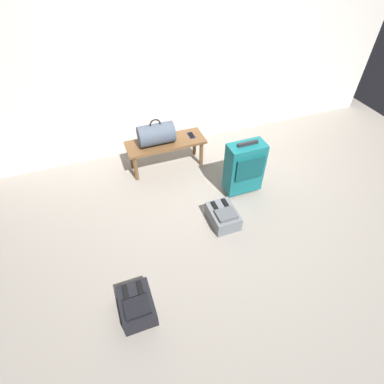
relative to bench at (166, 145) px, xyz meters
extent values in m
plane|color=gray|center=(0.48, -1.06, -0.33)|extent=(6.60, 6.60, 0.00)
cube|color=silver|center=(0.48, 0.54, 1.07)|extent=(6.00, 0.10, 2.80)
cube|color=brown|center=(0.00, 0.00, 0.04)|extent=(1.00, 0.36, 0.04)
cylinder|color=brown|center=(-0.44, -0.13, -0.15)|extent=(0.05, 0.05, 0.36)
cylinder|color=brown|center=(0.44, -0.13, -0.15)|extent=(0.05, 0.05, 0.36)
cylinder|color=brown|center=(-0.44, 0.13, -0.15)|extent=(0.05, 0.05, 0.36)
cylinder|color=brown|center=(0.44, 0.13, -0.15)|extent=(0.05, 0.05, 0.36)
cylinder|color=#475160|center=(-0.11, 0.00, 0.19)|extent=(0.44, 0.26, 0.26)
torus|color=black|center=(-0.11, 0.00, 0.33)|extent=(0.14, 0.02, 0.14)
cube|color=#191E4C|center=(0.35, 0.01, 0.06)|extent=(0.07, 0.14, 0.01)
cube|color=black|center=(0.35, 0.01, 0.07)|extent=(0.06, 0.13, 0.00)
cube|color=#14666B|center=(0.72, -0.78, 0.03)|extent=(0.42, 0.22, 0.62)
cube|color=#0E474A|center=(0.72, -0.90, 0.11)|extent=(0.34, 0.02, 0.28)
cube|color=#262628|center=(0.72, -0.78, 0.36)|extent=(0.24, 0.03, 0.04)
cylinder|color=black|center=(0.57, -0.70, -0.31)|extent=(0.02, 0.05, 0.05)
cylinder|color=black|center=(0.86, -0.70, -0.31)|extent=(0.02, 0.05, 0.05)
cube|color=black|center=(-0.82, -1.84, -0.25)|extent=(0.28, 0.38, 0.17)
cube|color=black|center=(-0.82, -1.90, -0.14)|extent=(0.21, 0.17, 0.04)
cube|color=black|center=(-0.88, -1.77, -0.15)|extent=(0.04, 0.19, 0.02)
cube|color=black|center=(-0.75, -1.77, -0.15)|extent=(0.04, 0.19, 0.02)
cube|color=slate|center=(0.29, -1.16, -0.25)|extent=(0.28, 0.38, 0.17)
cube|color=#515559|center=(0.29, -1.23, -0.14)|extent=(0.21, 0.17, 0.04)
cube|color=black|center=(0.23, -1.10, -0.15)|extent=(0.04, 0.19, 0.02)
cube|color=black|center=(0.36, -1.10, -0.15)|extent=(0.04, 0.19, 0.02)
camera|label=1|loc=(-0.78, -3.10, 2.22)|focal=28.08mm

